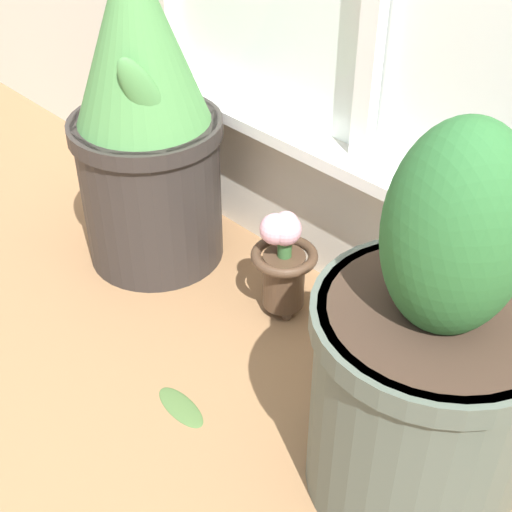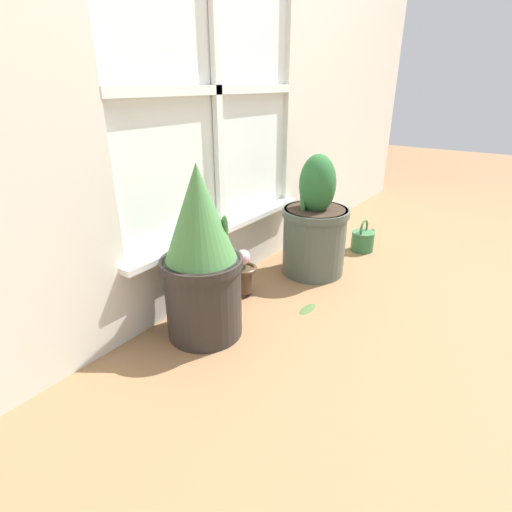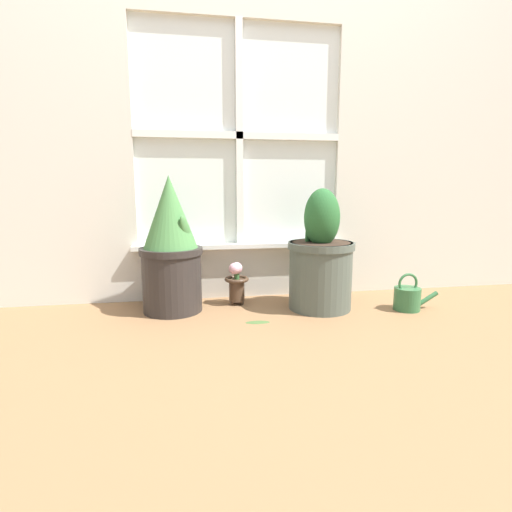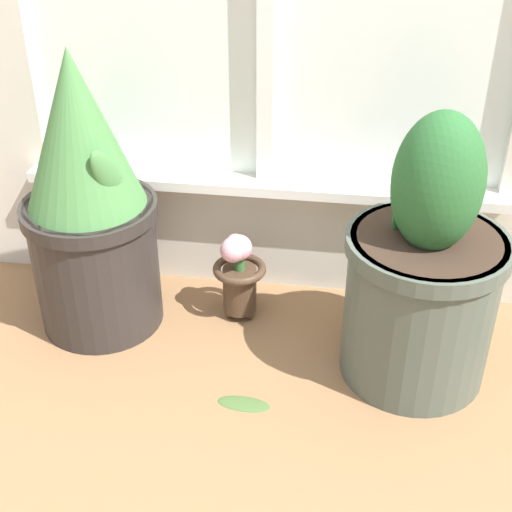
# 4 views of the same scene
# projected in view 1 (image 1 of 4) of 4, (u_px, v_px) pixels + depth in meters

# --- Properties ---
(ground_plane) EXTENTS (10.00, 10.00, 0.00)m
(ground_plane) POSITION_uv_depth(u_px,v_px,m) (127.00, 433.00, 1.14)
(ground_plane) COLOR olive
(potted_plant_left) EXTENTS (0.30, 0.30, 0.65)m
(potted_plant_left) POSITION_uv_depth(u_px,v_px,m) (145.00, 121.00, 1.34)
(potted_plant_left) COLOR #2D2826
(potted_plant_left) RESTS_ON ground_plane
(potted_plant_right) EXTENTS (0.32, 0.32, 0.59)m
(potted_plant_right) POSITION_uv_depth(u_px,v_px,m) (429.00, 365.00, 0.93)
(potted_plant_right) COLOR #4C564C
(potted_plant_right) RESTS_ON ground_plane
(flower_vase) EXTENTS (0.12, 0.12, 0.22)m
(flower_vase) POSITION_uv_depth(u_px,v_px,m) (283.00, 258.00, 1.30)
(flower_vase) COLOR #473323
(flower_vase) RESTS_ON ground_plane
(fallen_leaf) EXTENTS (0.11, 0.05, 0.01)m
(fallen_leaf) POSITION_uv_depth(u_px,v_px,m) (181.00, 406.00, 1.18)
(fallen_leaf) COLOR #476633
(fallen_leaf) RESTS_ON ground_plane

